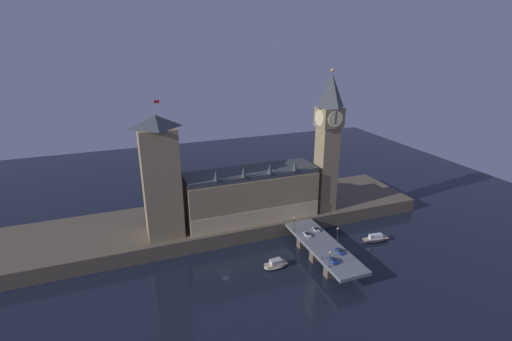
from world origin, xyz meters
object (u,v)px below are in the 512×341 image
Objects in this scene: victoria_tower at (161,177)px; street_lamp_mid at (338,233)px; boat_upstream at (276,265)px; boat_downstream at (375,239)px; car_southbound_lead at (340,251)px; street_lamp_near at (330,257)px; car_northbound_trail at (334,261)px; car_northbound_lead at (307,235)px; car_southbound_trail at (316,229)px; clock_tower at (328,139)px; pedestrian_near_rail at (322,257)px; street_lamp_far at (294,222)px.

victoria_tower is 8.45× the size of street_lamp_mid.
boat_downstream is at bearing 2.59° from boat_upstream.
car_southbound_lead is at bearing -33.34° from victoria_tower.
car_northbound_trail is at bearing 34.22° from street_lamp_near.
boat_downstream is at bearing 26.30° from car_northbound_trail.
boat_downstream is at bearing -9.33° from car_northbound_lead.
street_lamp_near reaches higher than boat_downstream.
car_northbound_lead is 1.07× the size of car_southbound_trail.
clock_tower is 50.88m from boat_downstream.
street_lamp_near reaches higher than pedestrian_near_rail.
car_northbound_trail is at bearing -37.26° from boat_upstream.
boat_downstream is (23.09, 3.60, -9.59)m from street_lamp_mid.
pedestrian_near_rail is (-8.93, -20.72, 0.26)m from car_southbound_trail.
car_northbound_lead is 6.61m from car_southbound_trail.
pedestrian_near_rail is (-8.93, -1.56, 0.26)m from car_southbound_lead.
boat_upstream is at bearing 177.25° from street_lamp_mid.
boat_upstream is 50.54m from boat_downstream.
street_lamp_far reaches higher than boat_upstream.
victoria_tower is at bearing 152.84° from street_lamp_mid.
victoria_tower is 77.69m from car_northbound_trail.
car_northbound_lead reaches higher than car_southbound_lead.
boat_downstream is (35.41, 12.52, -6.15)m from pedestrian_near_rail.
boat_upstream is (-15.09, 10.24, -6.22)m from pedestrian_near_rail.
clock_tower is 6.50× the size of boat_upstream.
street_lamp_near is 19.45m from street_lamp_mid.
car_southbound_lead is 0.34× the size of boat_downstream.
clock_tower is at bearing 61.89° from street_lamp_near.
pedestrian_near_rail is 38.05m from boat_downstream.
street_lamp_mid is 19.45m from street_lamp_far.
car_southbound_lead is at bearing -19.86° from boat_upstream.
victoria_tower reaches higher than car_southbound_trail.
clock_tower is at bearing 69.34° from street_lamp_mid.
pedestrian_near_rail is 0.12× the size of boat_downstream.
car_northbound_lead is at bearing -154.29° from car_southbound_trail.
street_lamp_near is (-24.35, -45.59, -31.81)m from clock_tower.
car_southbound_trail is at bearing 105.98° from street_lamp_mid.
car_southbound_trail is at bearing 23.58° from boat_upstream.
car_northbound_trail is 24.94m from car_southbound_trail.
car_northbound_trail is at bearing -153.70° from boat_downstream.
victoria_tower is 99.44m from boat_downstream.
street_lamp_near is (-3.38, -23.65, 3.64)m from car_northbound_lead.
clock_tower reaches higher than pedestrian_near_rail.
car_southbound_trail is (62.80, -22.15, -25.69)m from victoria_tower.
car_northbound_lead is 0.32× the size of boat_downstream.
car_southbound_trail is 28.36m from street_lamp_near.
boat_upstream is at bearing 145.84° from pedestrian_near_rail.
victoria_tower is (-77.82, 3.08, -9.83)m from clock_tower.
pedestrian_near_rail is 0.23× the size of street_lamp_far.
car_northbound_lead is 0.62× the size of street_lamp_far.
pedestrian_near_rail is at bearing -89.03° from street_lamp_far.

